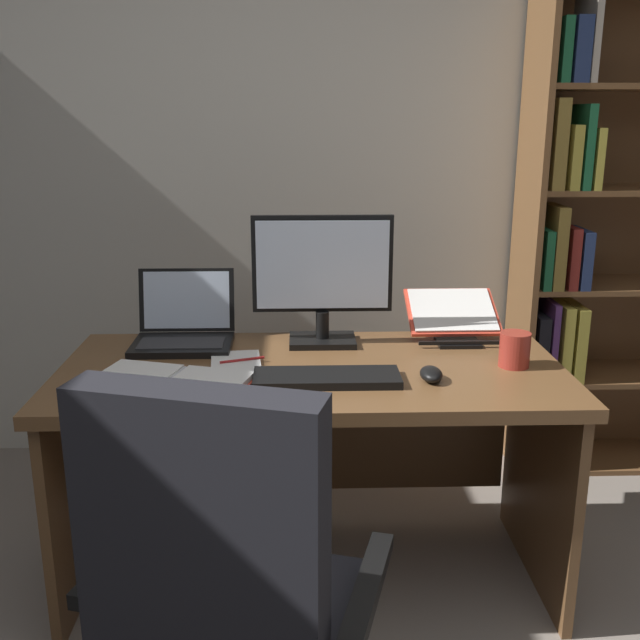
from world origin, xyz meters
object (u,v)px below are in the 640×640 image
at_px(office_chair, 228,629).
at_px(laptop, 184,329).
at_px(reading_stand_with_book, 453,316).
at_px(monitor, 322,280).
at_px(notepad, 236,363).
at_px(coffee_mug, 515,350).
at_px(bookshelf, 603,244).
at_px(computer_mouse, 431,374).
at_px(open_binder, 164,386).
at_px(desk, 312,418).
at_px(pen, 242,360).
at_px(keyboard, 327,378).

relative_size(office_chair, laptop, 3.11).
bearing_deg(laptop, reading_stand_with_book, 4.16).
relative_size(monitor, laptop, 1.43).
bearing_deg(notepad, coffee_mug, -3.05).
distance_m(bookshelf, office_chair, 2.20).
bearing_deg(computer_mouse, bookshelf, 47.69).
relative_size(bookshelf, office_chair, 1.96).
xyz_separation_m(monitor, reading_stand_with_book, (0.45, 0.07, -0.14)).
distance_m(reading_stand_with_book, notepad, 0.78).
bearing_deg(monitor, open_binder, -137.05).
height_order(desk, open_binder, open_binder).
distance_m(computer_mouse, pen, 0.58).
xyz_separation_m(desk, coffee_mug, (0.61, -0.09, 0.25)).
xyz_separation_m(reading_stand_with_book, open_binder, (-0.90, -0.49, -0.06)).
xyz_separation_m(keyboard, coffee_mug, (0.57, 0.12, 0.04)).
xyz_separation_m(office_chair, reading_stand_with_book, (0.68, 1.10, 0.38)).
bearing_deg(desk, open_binder, -147.98).
height_order(office_chair, pen, office_chair).
height_order(laptop, pen, laptop).
relative_size(keyboard, coffee_mug, 3.95).
height_order(bookshelf, office_chair, bookshelf).
bearing_deg(computer_mouse, laptop, 153.84).
relative_size(monitor, notepad, 2.19).
bearing_deg(desk, pen, -167.84).
relative_size(computer_mouse, open_binder, 0.20).
distance_m(keyboard, computer_mouse, 0.30).
bearing_deg(desk, notepad, -168.86).
distance_m(laptop, reading_stand_with_book, 0.91).
distance_m(desk, keyboard, 0.30).
bearing_deg(monitor, pen, -140.35).
bearing_deg(open_binder, computer_mouse, 20.20).
relative_size(monitor, pen, 3.28).
distance_m(office_chair, computer_mouse, 0.91).
bearing_deg(computer_mouse, office_chair, -128.97).
bearing_deg(bookshelf, pen, -150.94).
distance_m(desk, computer_mouse, 0.46).
bearing_deg(laptop, office_chair, -77.58).
bearing_deg(bookshelf, reading_stand_with_book, -144.41).
distance_m(laptop, pen, 0.30).
xyz_separation_m(laptop, notepad, (0.19, -0.21, -0.05)).
bearing_deg(keyboard, bookshelf, 39.20).
distance_m(office_chair, reading_stand_with_book, 1.35).
distance_m(bookshelf, monitor, 1.30).
bearing_deg(keyboard, coffee_mug, 11.57).
xyz_separation_m(desk, reading_stand_with_book, (0.49, 0.23, 0.27)).
bearing_deg(bookshelf, notepad, -151.28).
height_order(monitor, pen, monitor).
height_order(desk, laptop, laptop).
relative_size(desk, open_binder, 2.97).
bearing_deg(coffee_mug, keyboard, -168.43).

